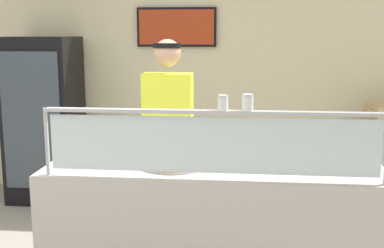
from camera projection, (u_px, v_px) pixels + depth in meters
The scene contains 9 objects.
shop_rear_unit at pixel (225, 74), 5.41m from camera, with size 6.60×0.13×2.70m.
serving_counter at pixel (213, 234), 3.26m from camera, with size 2.20×0.73×0.95m, color #BCB7B2.
sneeze_guard at pixel (211, 135), 2.83m from camera, with size 2.02×0.06×0.42m.
pizza_tray at pixel (173, 163), 3.17m from camera, with size 0.45×0.45×0.04m.
pizza_server at pixel (179, 161), 3.15m from camera, with size 0.07×0.28×0.01m, color #ADAFB7.
parmesan_shaker at pixel (223, 104), 2.79m from camera, with size 0.06×0.06×0.09m.
pepper_flake_shaker at pixel (248, 104), 2.77m from camera, with size 0.06×0.06×0.10m.
worker_figure at pixel (169, 136), 3.81m from camera, with size 0.41×0.50×1.76m.
drink_fridge at pixel (44, 119), 5.25m from camera, with size 0.71×0.67×1.77m.
Camera 1 is at (1.26, -2.70, 1.80)m, focal length 45.36 mm.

